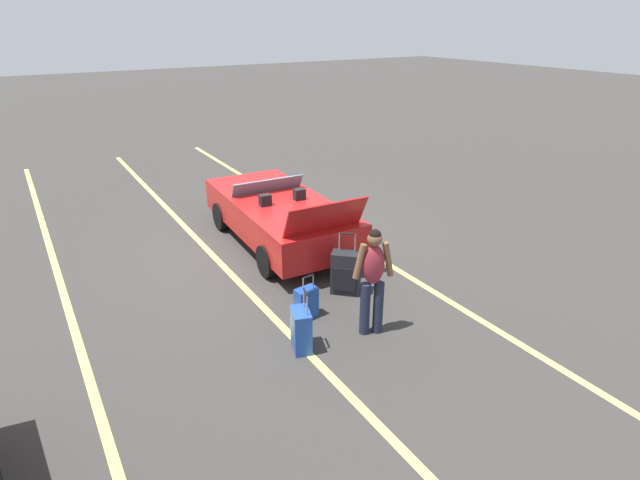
{
  "coord_description": "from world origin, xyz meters",
  "views": [
    {
      "loc": [
        -8.69,
        4.34,
        4.3
      ],
      "look_at": [
        -1.8,
        0.12,
        0.75
      ],
      "focal_mm": 28.57,
      "sensor_mm": 36.0,
      "label": 1
    }
  ],
  "objects_px": {
    "suitcase_large_black": "(346,273)",
    "suitcase_small_carryon": "(306,303)",
    "suitcase_medium_bright": "(301,330)",
    "convertible_car": "(275,213)",
    "traveler_person": "(373,277)"
  },
  "relations": [
    {
      "from": "suitcase_large_black",
      "to": "suitcase_small_carryon",
      "type": "xyz_separation_m",
      "value": [
        -0.33,
        0.96,
        -0.12
      ]
    },
    {
      "from": "suitcase_medium_bright",
      "to": "convertible_car",
      "type": "bearing_deg",
      "value": -93.45
    },
    {
      "from": "suitcase_small_carryon",
      "to": "suitcase_large_black",
      "type": "bearing_deg",
      "value": -77.86
    },
    {
      "from": "convertible_car",
      "to": "traveler_person",
      "type": "relative_size",
      "value": 2.58
    },
    {
      "from": "convertible_car",
      "to": "suitcase_small_carryon",
      "type": "xyz_separation_m",
      "value": [
        -2.98,
        0.98,
        -0.34
      ]
    },
    {
      "from": "convertible_car",
      "to": "traveler_person",
      "type": "height_order",
      "value": "traveler_person"
    },
    {
      "from": "suitcase_large_black",
      "to": "traveler_person",
      "type": "bearing_deg",
      "value": 26.71
    },
    {
      "from": "suitcase_large_black",
      "to": "traveler_person",
      "type": "distance_m",
      "value": 1.36
    },
    {
      "from": "suitcase_large_black",
      "to": "suitcase_small_carryon",
      "type": "distance_m",
      "value": 1.02
    },
    {
      "from": "convertible_car",
      "to": "suitcase_small_carryon",
      "type": "bearing_deg",
      "value": 164.54
    },
    {
      "from": "suitcase_medium_bright",
      "to": "traveler_person",
      "type": "relative_size",
      "value": 0.56
    },
    {
      "from": "suitcase_large_black",
      "to": "traveler_person",
      "type": "relative_size",
      "value": 0.64
    },
    {
      "from": "convertible_car",
      "to": "suitcase_medium_bright",
      "type": "distance_m",
      "value": 3.96
    },
    {
      "from": "convertible_car",
      "to": "suitcase_large_black",
      "type": "height_order",
      "value": "convertible_car"
    },
    {
      "from": "convertible_car",
      "to": "traveler_person",
      "type": "bearing_deg",
      "value": 177.15
    }
  ]
}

